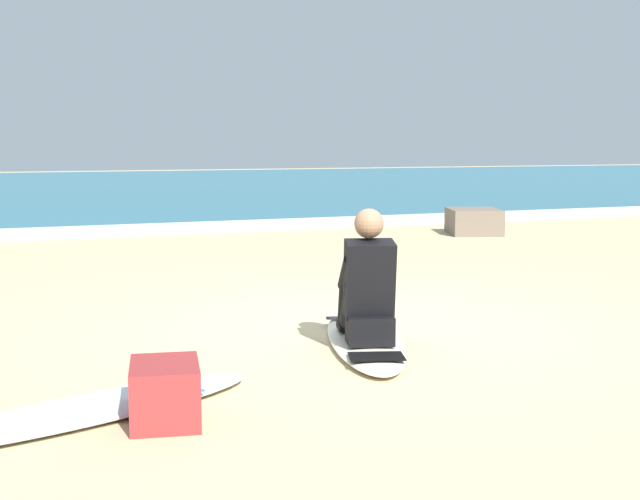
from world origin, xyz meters
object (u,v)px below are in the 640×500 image
at_px(surfer_seated, 367,290).
at_px(surfboard_spare_near, 80,411).
at_px(shoreline_rock, 474,221).
at_px(beach_bag, 165,393).
at_px(surfboard_main, 364,339).

distance_m(surfer_seated, surfboard_spare_near, 2.25).
bearing_deg(shoreline_rock, surfer_seated, -127.46).
relative_size(shoreline_rock, beach_bag, 1.90).
distance_m(shoreline_rock, beach_bag, 9.85).
relative_size(surfboard_main, beach_bag, 4.44).
distance_m(surfer_seated, beach_bag, 1.97).
relative_size(surfer_seated, shoreline_rock, 1.03).
height_order(shoreline_rock, beach_bag, shoreline_rock).
bearing_deg(surfer_seated, surfboard_spare_near, -159.35).
relative_size(surfer_seated, beach_bag, 1.97).
relative_size(surfboard_main, surfer_seated, 2.25).
xyz_separation_m(surfer_seated, shoreline_rock, (4.87, 6.35, -0.23)).
distance_m(surfboard_spare_near, shoreline_rock, 9.95).
bearing_deg(surfer_seated, shoreline_rock, 52.54).
bearing_deg(surfer_seated, surfboard_main, 71.11).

